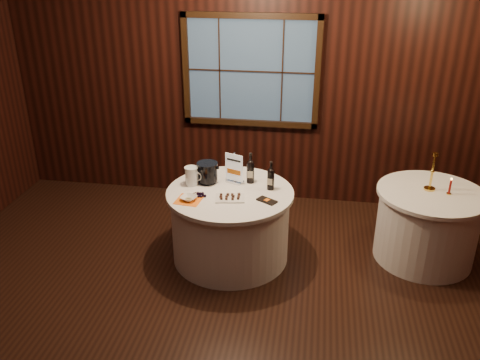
% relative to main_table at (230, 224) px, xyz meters
% --- Properties ---
extents(ground, '(6.00, 6.00, 0.00)m').
position_rel_main_table_xyz_m(ground, '(0.00, -1.00, -0.39)').
color(ground, black).
rests_on(ground, ground).
extents(back_wall, '(6.00, 0.10, 3.00)m').
position_rel_main_table_xyz_m(back_wall, '(0.00, 1.48, 1.16)').
color(back_wall, black).
rests_on(back_wall, ground).
extents(main_table, '(1.28, 1.28, 0.77)m').
position_rel_main_table_xyz_m(main_table, '(0.00, 0.00, 0.00)').
color(main_table, white).
rests_on(main_table, ground).
extents(side_table, '(1.08, 1.08, 0.77)m').
position_rel_main_table_xyz_m(side_table, '(2.00, 0.30, 0.00)').
color(side_table, white).
rests_on(side_table, ground).
extents(sign_stand, '(0.20, 0.15, 0.33)m').
position_rel_main_table_xyz_m(sign_stand, '(0.01, 0.21, 0.50)').
color(sign_stand, silver).
rests_on(sign_stand, main_table).
extents(port_bottle_left, '(0.08, 0.08, 0.33)m').
position_rel_main_table_xyz_m(port_bottle_left, '(0.17, 0.24, 0.52)').
color(port_bottle_left, black).
rests_on(port_bottle_left, main_table).
extents(port_bottle_right, '(0.07, 0.08, 0.30)m').
position_rel_main_table_xyz_m(port_bottle_right, '(0.39, 0.11, 0.51)').
color(port_bottle_right, black).
rests_on(port_bottle_right, main_table).
extents(ice_bucket, '(0.22, 0.22, 0.22)m').
position_rel_main_table_xyz_m(ice_bucket, '(-0.26, 0.16, 0.50)').
color(ice_bucket, black).
rests_on(ice_bucket, main_table).
extents(chocolate_plate, '(0.31, 0.23, 0.04)m').
position_rel_main_table_xyz_m(chocolate_plate, '(0.03, -0.17, 0.40)').
color(chocolate_plate, white).
rests_on(chocolate_plate, main_table).
extents(chocolate_box, '(0.21, 0.18, 0.02)m').
position_rel_main_table_xyz_m(chocolate_box, '(0.39, -0.16, 0.39)').
color(chocolate_box, black).
rests_on(chocolate_box, main_table).
extents(grape_bunch, '(0.18, 0.07, 0.04)m').
position_rel_main_table_xyz_m(grape_bunch, '(-0.27, -0.16, 0.40)').
color(grape_bunch, black).
rests_on(grape_bunch, main_table).
extents(glass_pitcher, '(0.18, 0.14, 0.20)m').
position_rel_main_table_xyz_m(glass_pitcher, '(-0.41, 0.09, 0.48)').
color(glass_pitcher, white).
rests_on(glass_pitcher, main_table).
extents(orange_napkin, '(0.26, 0.26, 0.00)m').
position_rel_main_table_xyz_m(orange_napkin, '(-0.36, -0.26, 0.38)').
color(orange_napkin, orange).
rests_on(orange_napkin, main_table).
extents(cracker_bowl, '(0.19, 0.19, 0.04)m').
position_rel_main_table_xyz_m(cracker_bowl, '(-0.36, -0.26, 0.41)').
color(cracker_bowl, white).
rests_on(cracker_bowl, orange_napkin).
extents(brass_candlestick, '(0.11, 0.11, 0.40)m').
position_rel_main_table_xyz_m(brass_candlestick, '(1.98, 0.35, 0.53)').
color(brass_candlestick, gold).
rests_on(brass_candlestick, side_table).
extents(red_candle, '(0.05, 0.05, 0.18)m').
position_rel_main_table_xyz_m(red_candle, '(2.15, 0.27, 0.45)').
color(red_candle, gold).
rests_on(red_candle, side_table).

